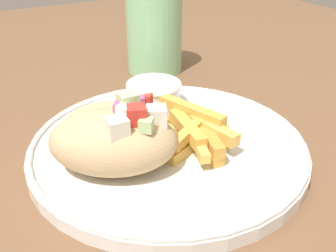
{
  "coord_description": "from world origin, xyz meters",
  "views": [
    {
      "loc": [
        -0.14,
        -0.35,
        1.0
      ],
      "look_at": [
        0.03,
        -0.04,
        0.8
      ],
      "focal_mm": 42.0,
      "sensor_mm": 36.0,
      "label": 1
    }
  ],
  "objects": [
    {
      "name": "plate",
      "position": [
        0.03,
        -0.04,
        0.78
      ],
      "size": [
        0.29,
        0.29,
        0.02
      ],
      "color": "white",
      "rests_on": "table"
    },
    {
      "name": "pita_sandwich_far",
      "position": [
        -0.02,
        -0.03,
        0.81
      ],
      "size": [
        0.12,
        0.11,
        0.06
      ],
      "rotation": [
        0.0,
        0.0,
        -0.45
      ],
      "color": "tan",
      "rests_on": "plate"
    },
    {
      "name": "table",
      "position": [
        0.0,
        0.0,
        0.71
      ],
      "size": [
        1.49,
        1.49,
        0.77
      ],
      "color": "brown",
      "rests_on": "ground_plane"
    },
    {
      "name": "water_glass",
      "position": [
        0.13,
        0.18,
        0.82
      ],
      "size": [
        0.09,
        0.09,
        0.12
      ],
      "color": "#8CCC93",
      "rests_on": "table"
    },
    {
      "name": "fries_pile",
      "position": [
        0.05,
        -0.06,
        0.79
      ],
      "size": [
        0.09,
        0.12,
        0.03
      ],
      "color": "gold",
      "rests_on": "plate"
    },
    {
      "name": "pita_sandwich_near",
      "position": [
        -0.04,
        -0.06,
        0.81
      ],
      "size": [
        0.14,
        0.13,
        0.07
      ],
      "rotation": [
        0.0,
        0.0,
        -0.55
      ],
      "color": "tan",
      "rests_on": "plate"
    },
    {
      "name": "sauce_ramekin",
      "position": [
        0.06,
        0.04,
        0.8
      ],
      "size": [
        0.07,
        0.07,
        0.03
      ],
      "color": "white",
      "rests_on": "plate"
    }
  ]
}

